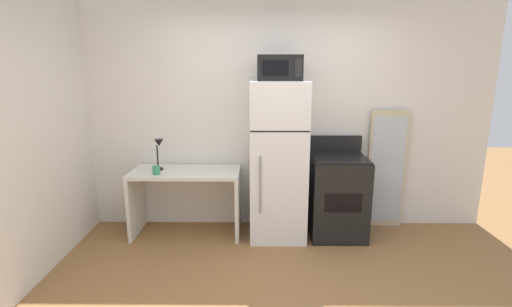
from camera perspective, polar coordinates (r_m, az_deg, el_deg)
ground_plane at (r=3.36m, az=3.56°, el=-21.57°), size 12.00×12.00×0.00m
wall_back_white at (r=4.49m, az=2.72°, el=5.40°), size 5.00×0.10×2.60m
desk at (r=4.41m, az=-10.37°, el=-5.29°), size 1.21×0.56×0.75m
desk_lamp at (r=4.36m, az=-14.31°, el=0.62°), size 0.14×0.12×0.35m
coffee_mug at (r=4.25m, az=-14.66°, el=-2.41°), size 0.08×0.08×0.09m
refrigerator at (r=4.21m, az=3.32°, el=-1.11°), size 0.61×0.64×1.74m
microwave at (r=4.05m, az=3.53°, el=12.65°), size 0.46×0.35×0.26m
oven_range at (r=4.42m, az=12.05°, el=-6.16°), size 0.61×0.61×1.10m
leaning_mirror at (r=4.75m, az=18.89°, el=-2.29°), size 0.44×0.03×1.40m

